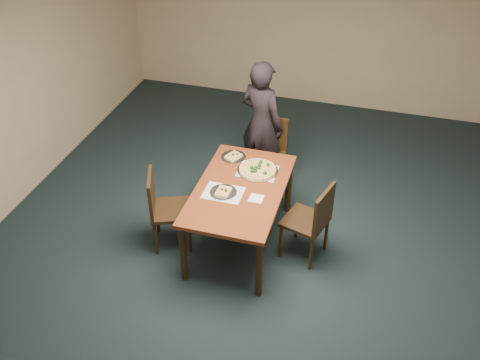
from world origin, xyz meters
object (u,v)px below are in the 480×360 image
(chair_far, at_px, (268,149))
(slice_plate_far, at_px, (234,156))
(diner, at_px, (261,124))
(pizza_pan, at_px, (258,169))
(slice_plate_near, at_px, (223,192))
(dining_table, at_px, (240,195))
(chair_right, at_px, (312,219))
(chair_left, at_px, (164,206))

(chair_far, height_order, slice_plate_far, chair_far)
(diner, height_order, slice_plate_far, diner)
(pizza_pan, bearing_deg, slice_plate_near, -116.90)
(dining_table, bearing_deg, chair_right, -0.07)
(chair_left, distance_m, chair_right, 1.57)
(chair_far, height_order, slice_plate_near, chair_far)
(dining_table, height_order, pizza_pan, pizza_pan)
(slice_plate_near, bearing_deg, chair_far, 82.69)
(chair_right, distance_m, slice_plate_near, 0.96)
(chair_left, distance_m, diner, 1.66)
(chair_far, relative_size, slice_plate_far, 3.25)
(dining_table, bearing_deg, pizza_pan, 73.77)
(chair_right, xyz_separation_m, pizza_pan, (-0.68, 0.34, 0.26))
(chair_far, relative_size, slice_plate_near, 3.25)
(dining_table, height_order, chair_right, chair_right)
(dining_table, bearing_deg, diner, 94.17)
(slice_plate_far, bearing_deg, pizza_pan, -29.73)
(pizza_pan, distance_m, slice_plate_far, 0.38)
(diner, relative_size, slice_plate_far, 5.77)
(dining_table, xyz_separation_m, slice_plate_far, (-0.23, 0.53, 0.10))
(chair_right, bearing_deg, chair_left, -65.27)
(slice_plate_near, distance_m, slice_plate_far, 0.67)
(chair_left, bearing_deg, slice_plate_far, -56.99)
(slice_plate_near, bearing_deg, dining_table, 42.81)
(diner, relative_size, slice_plate_near, 5.77)
(chair_far, relative_size, chair_right, 1.00)
(dining_table, height_order, slice_plate_near, slice_plate_near)
(pizza_pan, bearing_deg, dining_table, -106.23)
(diner, xyz_separation_m, slice_plate_far, (-0.14, -0.72, -0.05))
(slice_plate_far, bearing_deg, chair_left, -125.93)
(slice_plate_near, xyz_separation_m, slice_plate_far, (-0.09, 0.66, -0.00))
(slice_plate_far, bearing_deg, diner, 79.14)
(chair_left, relative_size, chair_right, 1.00)
(chair_left, distance_m, pizza_pan, 1.08)
(dining_table, height_order, chair_left, chair_left)
(chair_far, distance_m, pizza_pan, 0.86)
(pizza_pan, bearing_deg, chair_left, -147.00)
(chair_right, bearing_deg, pizza_pan, -100.49)
(chair_right, relative_size, slice_plate_far, 3.25)
(pizza_pan, height_order, slice_plate_far, pizza_pan)
(chair_left, bearing_deg, dining_table, -94.71)
(chair_right, distance_m, slice_plate_far, 1.16)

